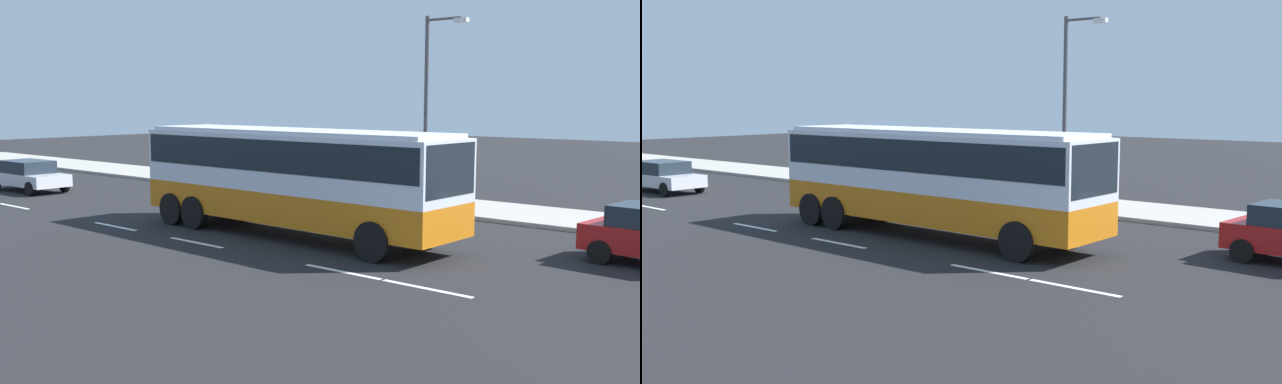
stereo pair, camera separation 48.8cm
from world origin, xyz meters
TOP-DOWN VIEW (x-y plane):
  - ground_plane at (0.00, 0.00)m, footprint 120.00×120.00m
  - sidewalk_curb at (0.00, 8.43)m, footprint 80.00×4.00m
  - lane_centreline at (-0.44, -2.70)m, footprint 37.95×0.16m
  - coach_bus at (1.09, -0.01)m, footprint 11.58×2.93m
  - car_silver_hatch at (-16.01, 0.13)m, footprint 4.49×1.98m
  - pedestrian_near_curb at (-3.87, 7.29)m, footprint 0.32×0.32m
  - street_lamp at (1.80, 6.82)m, footprint 1.76×0.24m

SIDE VIEW (x-z plane):
  - ground_plane at x=0.00m, z-range 0.00..0.00m
  - lane_centreline at x=-0.44m, z-range 0.00..0.01m
  - sidewalk_curb at x=0.00m, z-range 0.00..0.15m
  - car_silver_hatch at x=-16.01m, z-range 0.04..1.49m
  - pedestrian_near_curb at x=-3.87m, z-range 0.26..1.82m
  - coach_bus at x=1.09m, z-range 0.41..3.79m
  - street_lamp at x=1.80m, z-range 0.67..7.89m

